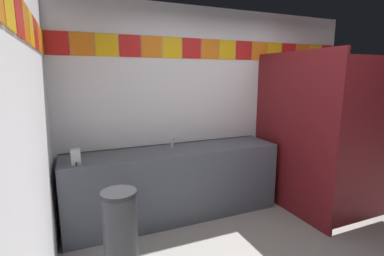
{
  "coord_description": "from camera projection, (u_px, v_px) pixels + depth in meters",
  "views": [
    {
      "loc": [
        -1.83,
        -1.76,
        1.74
      ],
      "look_at": [
        -0.64,
        1.06,
        1.17
      ],
      "focal_mm": 26.39,
      "sensor_mm": 36.0,
      "label": 1
    }
  ],
  "objects": [
    {
      "name": "faucet_center",
      "position": [
        172.0,
        143.0,
        3.47
      ],
      "size": [
        0.04,
        0.1,
        0.14
      ],
      "color": "silver",
      "rests_on": "vanity_counter"
    },
    {
      "name": "soap_dispenser",
      "position": [
        76.0,
        157.0,
        2.8
      ],
      "size": [
        0.09,
        0.09,
        0.16
      ],
      "color": "#B7BABF",
      "rests_on": "vanity_counter"
    },
    {
      "name": "trash_bin",
      "position": [
        121.0,
        233.0,
        2.47
      ],
      "size": [
        0.31,
        0.31,
        0.77
      ],
      "color": "#333338",
      "rests_on": "ground_plane"
    },
    {
      "name": "toilet",
      "position": [
        309.0,
        174.0,
        4.15
      ],
      "size": [
        0.39,
        0.49,
        0.74
      ],
      "color": "white",
      "rests_on": "ground_plane"
    },
    {
      "name": "stall_divider",
      "position": [
        317.0,
        137.0,
        3.37
      ],
      "size": [
        0.92,
        1.42,
        2.03
      ],
      "color": "maroon",
      "rests_on": "ground_plane"
    },
    {
      "name": "wall_side",
      "position": [
        20.0,
        155.0,
        1.56
      ],
      "size": [
        0.09,
        3.32,
        2.6
      ],
      "color": "silver",
      "rests_on": "ground_plane"
    },
    {
      "name": "vanity_counter",
      "position": [
        175.0,
        182.0,
        3.48
      ],
      "size": [
        2.59,
        0.6,
        0.86
      ],
      "color": "#4C515B",
      "rests_on": "ground_plane"
    },
    {
      "name": "wall_back",
      "position": [
        216.0,
        107.0,
        3.91
      ],
      "size": [
        4.15,
        0.09,
        2.6
      ],
      "color": "silver",
      "rests_on": "ground_plane"
    }
  ]
}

